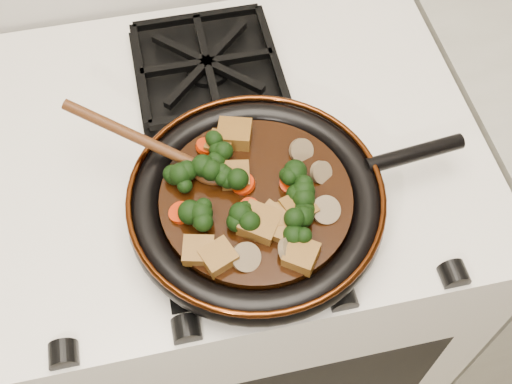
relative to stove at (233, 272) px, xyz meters
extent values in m
cube|color=white|center=(0.00, 0.00, 0.00)|extent=(0.76, 0.60, 0.90)
cylinder|color=black|center=(0.02, -0.14, 0.48)|extent=(0.31, 0.31, 0.01)
torus|color=black|center=(0.02, -0.14, 0.49)|extent=(0.34, 0.34, 0.04)
torus|color=#451D09|center=(0.02, -0.14, 0.51)|extent=(0.34, 0.34, 0.01)
cylinder|color=black|center=(0.24, -0.12, 0.51)|extent=(0.14, 0.04, 0.02)
cylinder|color=black|center=(0.02, -0.14, 0.50)|extent=(0.25, 0.25, 0.02)
cube|color=brown|center=(-0.05, -0.22, 0.52)|extent=(0.05, 0.05, 0.02)
cube|color=brown|center=(-0.07, -0.21, 0.52)|extent=(0.05, 0.04, 0.02)
cube|color=brown|center=(0.01, -0.19, 0.52)|extent=(0.06, 0.06, 0.03)
cube|color=brown|center=(0.03, -0.18, 0.52)|extent=(0.05, 0.05, 0.02)
cube|color=brown|center=(0.05, -0.18, 0.52)|extent=(0.04, 0.04, 0.02)
cube|color=brown|center=(-0.01, -0.05, 0.52)|extent=(0.05, 0.05, 0.02)
cube|color=brown|center=(0.00, -0.11, 0.52)|extent=(0.04, 0.04, 0.02)
cube|color=brown|center=(0.03, -0.19, 0.52)|extent=(0.05, 0.05, 0.02)
cube|color=brown|center=(0.01, -0.04, 0.52)|extent=(0.06, 0.06, 0.03)
cube|color=brown|center=(0.06, -0.18, 0.52)|extent=(0.05, 0.05, 0.03)
cube|color=brown|center=(0.05, -0.24, 0.52)|extent=(0.05, 0.05, 0.02)
cylinder|color=red|center=(0.07, -0.13, 0.51)|extent=(0.03, 0.03, 0.01)
cylinder|color=red|center=(0.00, -0.12, 0.51)|extent=(0.03, 0.03, 0.02)
cylinder|color=red|center=(-0.03, -0.05, 0.51)|extent=(0.03, 0.03, 0.02)
cylinder|color=red|center=(-0.08, -0.15, 0.51)|extent=(0.03, 0.03, 0.02)
cylinder|color=red|center=(0.00, -0.16, 0.51)|extent=(0.03, 0.03, 0.02)
cylinder|color=#7A6546|center=(-0.01, -0.23, 0.52)|extent=(0.05, 0.05, 0.03)
cylinder|color=#7A6546|center=(0.11, -0.13, 0.52)|extent=(0.04, 0.04, 0.03)
cylinder|color=#7A6546|center=(0.09, -0.09, 0.52)|extent=(0.04, 0.04, 0.03)
cylinder|color=#7A6546|center=(0.10, -0.18, 0.52)|extent=(0.04, 0.04, 0.02)
cylinder|color=#7A6546|center=(0.04, -0.23, 0.52)|extent=(0.04, 0.04, 0.03)
ellipsoid|color=#4E2810|center=(-0.03, -0.09, 0.51)|extent=(0.07, 0.06, 0.02)
cylinder|color=#4E2810|center=(-0.12, -0.04, 0.54)|extent=(0.02, 0.02, 0.21)
camera|label=1|loc=(-0.08, -0.57, 1.21)|focal=45.00mm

